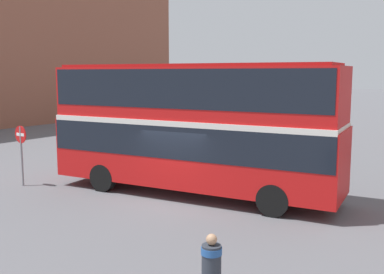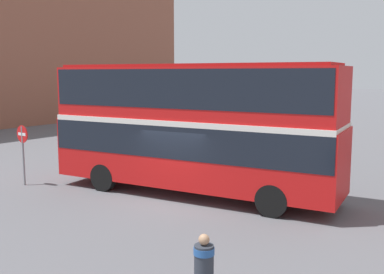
{
  "view_description": "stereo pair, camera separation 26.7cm",
  "coord_description": "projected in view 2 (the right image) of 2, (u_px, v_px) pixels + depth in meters",
  "views": [
    {
      "loc": [
        9.3,
        -12.18,
        4.49
      ],
      "look_at": [
        -0.12,
        1.11,
        2.17
      ],
      "focal_mm": 42.0,
      "sensor_mm": 36.0,
      "label": 1
    },
    {
      "loc": [
        9.52,
        -12.03,
        4.49
      ],
      "look_at": [
        -0.12,
        1.11,
        2.17
      ],
      "focal_mm": 42.0,
      "sensor_mm": 36.0,
      "label": 2
    }
  ],
  "objects": [
    {
      "name": "pedestrian_foreground",
      "position": [
        204.0,
        266.0,
        8.27
      ],
      "size": [
        0.55,
        0.55,
        1.58
      ],
      "rotation": [
        0.0,
        0.0,
        2.29
      ],
      "color": "#232328",
      "rests_on": "ground_plane"
    },
    {
      "name": "building_row_left",
      "position": [
        20.0,
        23.0,
        42.18
      ],
      "size": [
        10.49,
        34.09,
        18.36
      ],
      "color": "#935642",
      "rests_on": "ground_plane"
    },
    {
      "name": "double_decker_bus",
      "position": [
        192.0,
        121.0,
        16.38
      ],
      "size": [
        11.08,
        4.08,
        4.81
      ],
      "rotation": [
        0.0,
        0.0,
        0.14
      ],
      "color": "red",
      "rests_on": "ground_plane"
    },
    {
      "name": "ground_plane",
      "position": [
        176.0,
        202.0,
        15.81
      ],
      "size": [
        240.0,
        240.0,
        0.0
      ],
      "primitive_type": "plane",
      "color": "#5B5B60"
    },
    {
      "name": "no_entry_sign",
      "position": [
        23.0,
        144.0,
        17.92
      ],
      "size": [
        0.7,
        0.08,
        2.43
      ],
      "color": "gray",
      "rests_on": "ground_plane"
    }
  ]
}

